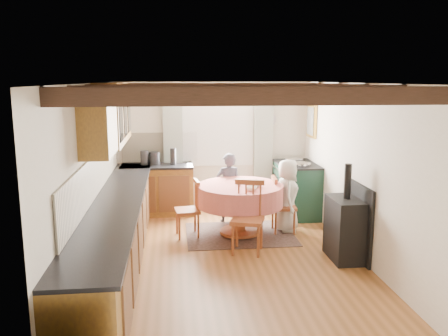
{
  "coord_description": "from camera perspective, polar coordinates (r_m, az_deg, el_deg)",
  "views": [
    {
      "loc": [
        -0.74,
        -6.0,
        2.46
      ],
      "look_at": [
        0.0,
        0.8,
        1.15
      ],
      "focal_mm": 37.52,
      "sensor_mm": 36.0,
      "label": 1
    }
  ],
  "objects": [
    {
      "name": "curtain_rod",
      "position": [
        8.69,
        -0.68,
        9.13
      ],
      "size": [
        2.0,
        0.03,
        0.03
      ],
      "primitive_type": "cylinder",
      "rotation": [
        0.0,
        1.57,
        0.0
      ],
      "color": "black",
      "rests_on": "wall_back"
    },
    {
      "name": "wall_back",
      "position": [
        8.87,
        -1.37,
        2.67
      ],
      "size": [
        3.6,
        0.0,
        2.4
      ],
      "primitive_type": "cube",
      "color": "silver",
      "rests_on": "ground"
    },
    {
      "name": "canister_tall",
      "position": [
        8.61,
        -9.66,
        1.25
      ],
      "size": [
        0.15,
        0.15,
        0.26
      ],
      "primitive_type": "cylinder",
      "color": "#262628",
      "rests_on": "worktop_back"
    },
    {
      "name": "beam_d",
      "position": [
        7.04,
        -0.18,
        9.63
      ],
      "size": [
        3.6,
        0.16,
        0.16
      ],
      "primitive_type": "cube",
      "color": "#331E17",
      "rests_on": "ceiling"
    },
    {
      "name": "bowl_b",
      "position": [
        6.99,
        3.33,
        -2.53
      ],
      "size": [
        0.25,
        0.25,
        0.06
      ],
      "primitive_type": "imported",
      "rotation": [
        0.0,
        0.0,
        2.22
      ],
      "color": "silver",
      "rests_on": "dining_table"
    },
    {
      "name": "window_pane",
      "position": [
        8.82,
        -0.73,
        5.24
      ],
      "size": [
        1.2,
        0.01,
        1.4
      ],
      "primitive_type": "cube",
      "color": "white",
      "rests_on": "wall_back"
    },
    {
      "name": "base_cabinet_left",
      "position": [
        6.37,
        -12.86,
        -7.91
      ],
      "size": [
        0.6,
        5.3,
        0.88
      ],
      "primitive_type": "cube",
      "color": "#996821",
      "rests_on": "floor"
    },
    {
      "name": "curtain_left",
      "position": [
        8.75,
        -6.21,
        1.84
      ],
      "size": [
        0.35,
        0.1,
        2.1
      ],
      "primitive_type": "cube",
      "color": "#92A487",
      "rests_on": "wall_back"
    },
    {
      "name": "cast_iron_stove",
      "position": [
        6.61,
        14.65,
        -5.23
      ],
      "size": [
        0.4,
        0.67,
        1.34
      ],
      "primitive_type": null,
      "color": "black",
      "rests_on": "floor"
    },
    {
      "name": "cup",
      "position": [
        7.34,
        1.76,
        -1.71
      ],
      "size": [
        0.13,
        0.13,
        0.09
      ],
      "primitive_type": "imported",
      "rotation": [
        0.0,
        0.0,
        2.84
      ],
      "color": "silver",
      "rests_on": "dining_table"
    },
    {
      "name": "child_right",
      "position": [
        7.66,
        7.72,
        -3.34
      ],
      "size": [
        0.48,
        0.64,
        1.19
      ],
      "primitive_type": "imported",
      "rotation": [
        0.0,
        0.0,
        1.38
      ],
      "color": "beige",
      "rests_on": "floor"
    },
    {
      "name": "aga_range",
      "position": [
        8.61,
        8.84,
        -2.52
      ],
      "size": [
        0.69,
        1.07,
        0.98
      ],
      "primitive_type": null,
      "color": "#143225",
      "rests_on": "floor"
    },
    {
      "name": "curtain_right",
      "position": [
        8.91,
        4.79,
        2.03
      ],
      "size": [
        0.35,
        0.1,
        2.1
      ],
      "primitive_type": "cube",
      "color": "#92A487",
      "rests_on": "wall_back"
    },
    {
      "name": "window_frame",
      "position": [
        8.81,
        -0.72,
        5.24
      ],
      "size": [
        1.34,
        0.03,
        1.54
      ],
      "primitive_type": "cube",
      "color": "white",
      "rests_on": "wall_back"
    },
    {
      "name": "ceiling",
      "position": [
        6.04,
        0.84,
        10.28
      ],
      "size": [
        3.6,
        5.5,
        0.0
      ],
      "primitive_type": "cube",
      "color": "white",
      "rests_on": "ground"
    },
    {
      "name": "splash_back",
      "position": [
        8.82,
        -7.85,
        2.53
      ],
      "size": [
        1.4,
        0.02,
        0.55
      ],
      "primitive_type": "cube",
      "color": "beige",
      "rests_on": "wall_back"
    },
    {
      "name": "canister_slim",
      "position": [
        8.52,
        -6.21,
        1.39
      ],
      "size": [
        0.11,
        0.11,
        0.3
      ],
      "primitive_type": "cylinder",
      "color": "#262628",
      "rests_on": "worktop_back"
    },
    {
      "name": "chair_right",
      "position": [
        7.63,
        7.28,
        -4.45
      ],
      "size": [
        0.43,
        0.42,
        0.92
      ],
      "primitive_type": null,
      "rotation": [
        0.0,
        0.0,
        1.51
      ],
      "color": "#9A4A22",
      "rests_on": "floor"
    },
    {
      "name": "dining_table",
      "position": [
        7.46,
        1.96,
        -5.12
      ],
      "size": [
        1.36,
        1.36,
        0.82
      ],
      "primitive_type": null,
      "color": "#B85E4E",
      "rests_on": "floor"
    },
    {
      "name": "canister_wide",
      "position": [
        8.63,
        -8.46,
        1.2
      ],
      "size": [
        0.2,
        0.2,
        0.22
      ],
      "primitive_type": "cylinder",
      "color": "#262628",
      "rests_on": "worktop_back"
    },
    {
      "name": "wall_cabinet_glass",
      "position": [
        7.27,
        -13.32,
        6.54
      ],
      "size": [
        0.34,
        1.8,
        0.9
      ],
      "primitive_type": "cube",
      "color": "#996821",
      "rests_on": "wall_left"
    },
    {
      "name": "worktop_back",
      "position": [
        8.57,
        -8.19,
        0.25
      ],
      "size": [
        1.3,
        0.64,
        0.04
      ],
      "primitive_type": "cube",
      "color": "black",
      "rests_on": "base_cabinet_back"
    },
    {
      "name": "wall_front",
      "position": [
        3.56,
        6.31,
        -9.92
      ],
      "size": [
        3.6,
        0.0,
        2.4
      ],
      "primitive_type": "cube",
      "color": "silver",
      "rests_on": "ground"
    },
    {
      "name": "bowl_a",
      "position": [
        7.23,
        3.72,
        -2.08
      ],
      "size": [
        0.31,
        0.31,
        0.06
      ],
      "primitive_type": "imported",
      "rotation": [
        0.0,
        0.0,
        4.16
      ],
      "color": "silver",
      "rests_on": "dining_table"
    },
    {
      "name": "splash_left",
      "position": [
        6.5,
        -15.29,
        -0.71
      ],
      "size": [
        0.02,
        4.5,
        0.55
      ],
      "primitive_type": "cube",
      "color": "beige",
      "rests_on": "wall_left"
    },
    {
      "name": "beam_c",
      "position": [
        6.04,
        0.83,
        9.43
      ],
      "size": [
        3.6,
        0.16,
        0.16
      ],
      "primitive_type": "cube",
      "color": "#331E17",
      "rests_on": "ceiling"
    },
    {
      "name": "wall_left",
      "position": [
        6.22,
        -15.9,
        -1.26
      ],
      "size": [
        0.0,
        5.5,
        2.4
      ],
      "primitive_type": "cube",
      "color": "silver",
      "rests_on": "ground"
    },
    {
      "name": "base_cabinet_back",
      "position": [
        8.69,
        -8.1,
        -2.71
      ],
      "size": [
        1.3,
        0.6,
        0.88
      ],
      "primitive_type": "cube",
      "color": "#996821",
      "rests_on": "floor"
    },
    {
      "name": "beam_a",
      "position": [
        4.07,
        4.34,
        8.73
      ],
      "size": [
        3.6,
        0.16,
        0.16
      ],
      "primitive_type": "cube",
      "color": "#331E17",
      "rests_on": "ceiling"
    },
    {
      "name": "wall_plate",
      "position": [
        8.93,
        5.4,
        5.91
      ],
      "size": [
        0.3,
        0.02,
        0.3
      ],
      "primitive_type": "cylinder",
      "rotation": [
        1.57,
        0.0,
        0.0
      ],
      "color": "silver",
      "rests_on": "wall_back"
    },
    {
      "name": "wall_cabinet_solid",
      "position": [
        5.79,
        -15.08,
        4.94
      ],
      "size": [
        0.34,
        0.9,
        0.7
      ],
      "primitive_type": "cube",
      "color": "#996821",
      "rests_on": "wall_left"
    },
    {
      "name": "chair_near",
      "position": [
        6.68,
        2.88,
        -6.05
      ],
      "size": [
        0.57,
        0.58,
        1.04
      ],
      "primitive_type": null,
      "rotation": [
        0.0,
        0.0,
        -0.31
      ],
      "color": "#9A4A22",
      "rests_on": "floor"
    },
    {
      "name": "chair_left",
      "position": [
        7.39,
        -4.51,
        -4.94
      ],
      "size": [
        0.45,
        0.43,
        0.91
      ],
      "primitive_type": null,
      "rotation": [
        0.0,
        0.0,
        -1.46
      ],
      "color": "#9A4A22",
      "rests_on": "floor"
    },
    {
      "name": "child_far",
      "position": [
        8.08,
        0.54,
        -2.42
      ],
      "size": [
        0.48,
        0.35,
        1.21
      ],
      "primitive_type": "imported",
      "rotation": [
        0.0,
        0.0,
        3.28
      ],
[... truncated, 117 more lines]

